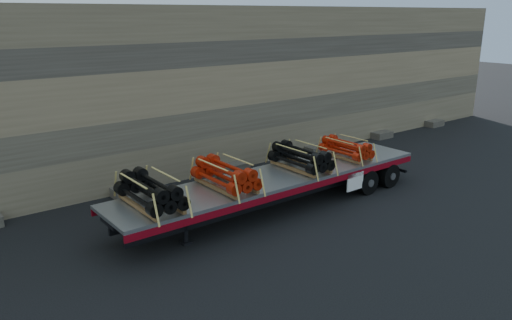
# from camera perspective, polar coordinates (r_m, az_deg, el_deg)

# --- Properties ---
(ground) EXTENTS (120.00, 120.00, 0.00)m
(ground) POSITION_cam_1_polar(r_m,az_deg,el_deg) (17.33, 1.14, -6.26)
(ground) COLOR black
(ground) RESTS_ON ground
(rock_wall) EXTENTS (44.00, 3.00, 7.00)m
(rock_wall) POSITION_cam_1_polar(r_m,az_deg,el_deg) (21.68, -9.68, 7.75)
(rock_wall) COLOR #7A6B54
(rock_wall) RESTS_ON ground
(trailer) EXTENTS (12.39, 2.50, 1.24)m
(trailer) POSITION_cam_1_polar(r_m,az_deg,el_deg) (17.69, 2.27, -3.64)
(trailer) COLOR #ACAEB3
(trailer) RESTS_ON ground
(bundle_front) EXTENTS (1.25, 2.47, 0.87)m
(bundle_front) POSITION_cam_1_polar(r_m,az_deg,el_deg) (14.86, -11.98, -3.65)
(bundle_front) COLOR black
(bundle_front) RESTS_ON trailer
(bundle_midfront) EXTENTS (1.21, 2.39, 0.84)m
(bundle_midfront) POSITION_cam_1_polar(r_m,az_deg,el_deg) (16.12, -3.50, -1.77)
(bundle_midfront) COLOR #AE1D09
(bundle_midfront) RESTS_ON trailer
(bundle_midrear) EXTENTS (1.19, 2.35, 0.83)m
(bundle_midrear) POSITION_cam_1_polar(r_m,az_deg,el_deg) (18.11, 5.12, 0.22)
(bundle_midrear) COLOR black
(bundle_midrear) RESTS_ON trailer
(bundle_rear) EXTENTS (1.03, 2.03, 0.72)m
(bundle_rear) POSITION_cam_1_polar(r_m,az_deg,el_deg) (19.81, 10.27, 1.27)
(bundle_rear) COLOR #AE1D09
(bundle_rear) RESTS_ON trailer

